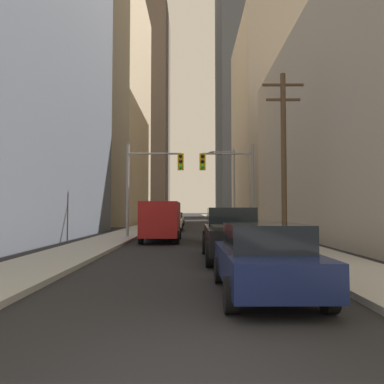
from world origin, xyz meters
TOP-DOWN VIEW (x-y plane):
  - sidewalk_left at (-4.68, 50.00)m, footprint 2.61×160.00m
  - sidewalk_right at (4.68, 50.00)m, footprint 2.61×160.00m
  - pickup_truck_black at (1.63, 9.86)m, footprint 2.20×5.42m
  - cargo_van_red at (-1.64, 17.49)m, footprint 2.16×5.22m
  - sedan_navy at (1.65, 4.12)m, footprint 1.95×4.21m
  - sedan_green at (1.70, 16.01)m, footprint 1.95×4.22m
  - sedan_white at (-1.66, 28.08)m, footprint 1.95×4.22m
  - sedan_beige at (-1.77, 38.80)m, footprint 1.95×4.22m
  - traffic_signal_near_left at (-2.43, 19.53)m, footprint 3.64×0.44m
  - traffic_signal_near_right at (2.51, 19.53)m, footprint 3.48×0.44m
  - utility_pole_right at (4.94, 15.49)m, footprint 2.20×0.28m
  - street_lamp_right at (3.67, 30.63)m, footprint 2.52×0.32m
  - building_left_mid_office at (-17.14, 44.47)m, footprint 21.29×19.95m
  - building_left_far_tower at (-13.65, 92.55)m, footprint 14.84×19.10m
  - building_right_mid_block at (19.05, 49.31)m, footprint 24.30×19.10m
  - building_right_far_highrise at (16.09, 88.49)m, footprint 18.59×24.10m

SIDE VIEW (x-z plane):
  - sidewalk_left at x=-4.68m, z-range 0.00..0.15m
  - sidewalk_right at x=4.68m, z-range 0.00..0.15m
  - sedan_navy at x=1.65m, z-range 0.01..1.53m
  - sedan_green at x=1.70m, z-range 0.01..1.53m
  - sedan_white at x=-1.66m, z-range 0.01..1.53m
  - sedan_beige at x=-1.77m, z-range 0.01..1.53m
  - pickup_truck_black at x=1.63m, z-range -0.02..1.88m
  - cargo_van_red at x=-1.64m, z-range 0.16..2.42m
  - traffic_signal_near_right at x=2.51m, z-range 1.03..7.03m
  - traffic_signal_near_left at x=-2.43m, z-range 1.04..7.04m
  - street_lamp_right at x=3.67m, z-range 0.80..8.30m
  - utility_pole_right at x=4.94m, z-range 0.27..9.32m
  - building_right_mid_block at x=19.05m, z-range 0.00..28.10m
  - building_left_mid_office at x=-17.14m, z-range 0.00..31.46m
  - building_left_far_tower at x=-13.65m, z-range 0.00..55.03m
  - building_right_far_highrise at x=16.09m, z-range 0.00..72.35m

